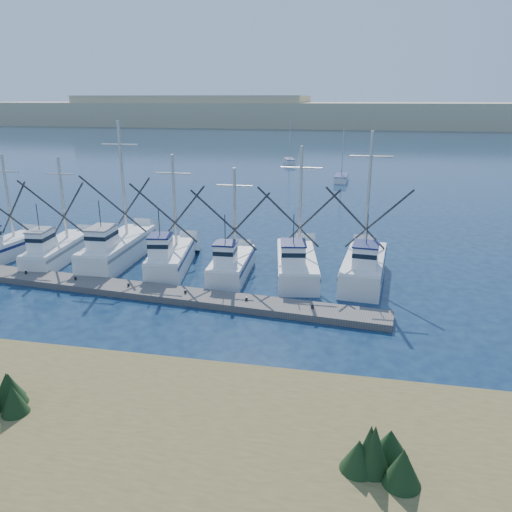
% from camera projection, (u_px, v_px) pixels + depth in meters
% --- Properties ---
extents(ground, '(500.00, 500.00, 0.00)m').
position_uv_depth(ground, '(265.00, 344.00, 25.40)').
color(ground, '#0C1A38').
rests_on(ground, ground).
extents(floating_dock, '(31.16, 5.11, 0.41)m').
position_uv_depth(floating_dock, '(143.00, 291.00, 31.89)').
color(floating_dock, '#5C5752').
rests_on(floating_dock, ground).
extents(dune_ridge, '(360.00, 60.00, 10.00)m').
position_uv_depth(dune_ridge, '(352.00, 114.00, 220.03)').
color(dune_ridge, tan).
rests_on(dune_ridge, ground).
extents(trawler_fleet, '(30.63, 9.29, 10.41)m').
position_uv_depth(trawler_fleet, '(180.00, 257.00, 36.21)').
color(trawler_fleet, white).
rests_on(trawler_fleet, ground).
extents(sailboat_near, '(1.96, 5.55, 8.10)m').
position_uv_depth(sailboat_near, '(341.00, 178.00, 74.78)').
color(sailboat_near, white).
rests_on(sailboat_near, ground).
extents(sailboat_far, '(2.87, 5.09, 8.10)m').
position_uv_depth(sailboat_far, '(289.00, 161.00, 94.87)').
color(sailboat_far, white).
rests_on(sailboat_far, ground).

